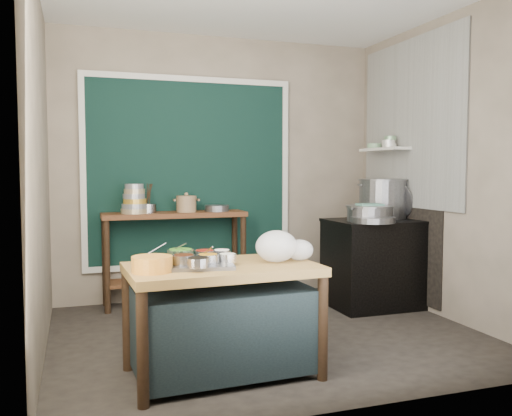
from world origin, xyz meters
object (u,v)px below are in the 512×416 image
object	(u,v)px
back_counter	(175,258)
stove_block	(375,265)
prep_table	(223,320)
utensil_cup	(149,208)
condiment_tray	(190,265)
stock_pot	(383,199)
steamer	(370,213)
ceramic_crock	(186,205)
saucepan	(277,247)
yellow_basin	(152,264)

from	to	relation	value
back_counter	stove_block	size ratio (longest dim) A/B	1.61
prep_table	utensil_cup	distance (m)	2.13
prep_table	condiment_tray	distance (m)	0.44
condiment_tray	stock_pot	bearing A→B (deg)	31.81
utensil_cup	steamer	size ratio (longest dim) A/B	0.32
prep_table	stock_pot	xyz separation A→B (m)	(2.11, 1.46, 0.71)
utensil_cup	ceramic_crock	distance (m)	0.38
stove_block	ceramic_crock	xyz separation A→B (m)	(-1.78, 0.71, 0.60)
ceramic_crock	utensil_cup	bearing A→B (deg)	177.78
condiment_tray	prep_table	bearing A→B (deg)	-2.78
back_counter	condiment_tray	xyz separation A→B (m)	(-0.25, -2.02, 0.29)
stove_block	saucepan	xyz separation A→B (m)	(-1.46, -1.07, 0.39)
yellow_basin	stock_pot	distance (m)	3.03
yellow_basin	saucepan	distance (m)	1.01
stock_pot	condiment_tray	bearing A→B (deg)	-148.19
saucepan	stock_pot	world-z (taller)	stock_pot
prep_table	condiment_tray	size ratio (longest dim) A/B	2.28
condiment_tray	stock_pot	distance (m)	2.76
yellow_basin	saucepan	world-z (taller)	saucepan
saucepan	ceramic_crock	world-z (taller)	ceramic_crock
back_counter	utensil_cup	xyz separation A→B (m)	(-0.26, -0.01, 0.52)
stock_pot	steamer	world-z (taller)	stock_pot
condiment_tray	stock_pot	xyz separation A→B (m)	(2.33, 1.44, 0.32)
stove_block	yellow_basin	distance (m)	2.82
utensil_cup	back_counter	bearing A→B (deg)	1.76
stove_block	stock_pot	world-z (taller)	stock_pot
utensil_cup	ceramic_crock	bearing A→B (deg)	-2.22
stove_block	condiment_tray	world-z (taller)	stove_block
stove_block	utensil_cup	xyz separation A→B (m)	(-2.16, 0.72, 0.57)
stock_pot	utensil_cup	bearing A→B (deg)	166.35
condiment_tray	ceramic_crock	distance (m)	2.05
utensil_cup	ceramic_crock	xyz separation A→B (m)	(0.38, -0.01, 0.03)
prep_table	stock_pot	world-z (taller)	stock_pot
prep_table	saucepan	world-z (taller)	saucepan
saucepan	stove_block	bearing A→B (deg)	13.33
back_counter	ceramic_crock	world-z (taller)	ceramic_crock
stove_block	saucepan	distance (m)	1.85
condiment_tray	utensil_cup	distance (m)	2.03
ceramic_crock	steamer	size ratio (longest dim) A/B	0.46
condiment_tray	ceramic_crock	size ratio (longest dim) A/B	2.52
condiment_tray	saucepan	distance (m)	0.73
prep_table	saucepan	bearing A→B (deg)	23.45
steamer	prep_table	bearing A→B (deg)	-146.66
yellow_basin	saucepan	xyz separation A→B (m)	(0.95, 0.33, 0.02)
saucepan	steamer	bearing A→B (deg)	12.94
stock_pot	stove_block	bearing A→B (deg)	-138.31
stock_pot	yellow_basin	bearing A→B (deg)	-149.06
stove_block	steamer	distance (m)	0.56
back_counter	steamer	distance (m)	2.02
yellow_basin	back_counter	bearing A→B (deg)	76.34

